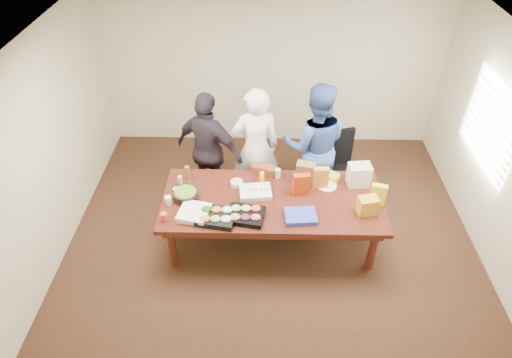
{
  "coord_description": "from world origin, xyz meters",
  "views": [
    {
      "loc": [
        -0.12,
        -4.13,
        4.44
      ],
      "look_at": [
        -0.21,
        0.1,
        0.99
      ],
      "focal_mm": 30.65,
      "sensor_mm": 36.0,
      "label": 1
    }
  ],
  "objects_px": {
    "person_center": "(255,148)",
    "person_right": "(315,146)",
    "conference_table": "(272,220)",
    "sheet_cake": "(256,192)",
    "office_chair": "(338,171)",
    "salad_bowl": "(186,195)"
  },
  "relations": [
    {
      "from": "sheet_cake",
      "to": "office_chair",
      "type": "bearing_deg",
      "value": 27.63
    },
    {
      "from": "sheet_cake",
      "to": "conference_table",
      "type": "bearing_deg",
      "value": -29.5
    },
    {
      "from": "sheet_cake",
      "to": "person_center",
      "type": "bearing_deg",
      "value": 84.58
    },
    {
      "from": "conference_table",
      "to": "office_chair",
      "type": "relative_size",
      "value": 2.68
    },
    {
      "from": "person_center",
      "to": "sheet_cake",
      "type": "distance_m",
      "value": 0.78
    },
    {
      "from": "person_right",
      "to": "person_center",
      "type": "bearing_deg",
      "value": 7.58
    },
    {
      "from": "office_chair",
      "to": "salad_bowl",
      "type": "bearing_deg",
      "value": -171.92
    },
    {
      "from": "person_center",
      "to": "office_chair",
      "type": "bearing_deg",
      "value": 170.65
    },
    {
      "from": "person_center",
      "to": "person_right",
      "type": "xyz_separation_m",
      "value": [
        0.83,
        0.06,
        0.02
      ]
    },
    {
      "from": "conference_table",
      "to": "person_center",
      "type": "height_order",
      "value": "person_center"
    },
    {
      "from": "conference_table",
      "to": "person_right",
      "type": "bearing_deg",
      "value": 57.39
    },
    {
      "from": "salad_bowl",
      "to": "person_center",
      "type": "bearing_deg",
      "value": 44.83
    },
    {
      "from": "conference_table",
      "to": "sheet_cake",
      "type": "distance_m",
      "value": 0.47
    },
    {
      "from": "office_chair",
      "to": "person_right",
      "type": "height_order",
      "value": "person_right"
    },
    {
      "from": "conference_table",
      "to": "sheet_cake",
      "type": "xyz_separation_m",
      "value": [
        -0.22,
        0.09,
        0.41
      ]
    },
    {
      "from": "sheet_cake",
      "to": "person_right",
      "type": "bearing_deg",
      "value": 39.02
    },
    {
      "from": "conference_table",
      "to": "office_chair",
      "type": "distance_m",
      "value": 1.33
    },
    {
      "from": "person_right",
      "to": "sheet_cake",
      "type": "distance_m",
      "value": 1.17
    },
    {
      "from": "office_chair",
      "to": "sheet_cake",
      "type": "distance_m",
      "value": 1.46
    },
    {
      "from": "office_chair",
      "to": "person_center",
      "type": "distance_m",
      "value": 1.27
    },
    {
      "from": "office_chair",
      "to": "person_right",
      "type": "distance_m",
      "value": 0.56
    },
    {
      "from": "office_chair",
      "to": "sheet_cake",
      "type": "relative_size",
      "value": 2.63
    }
  ]
}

